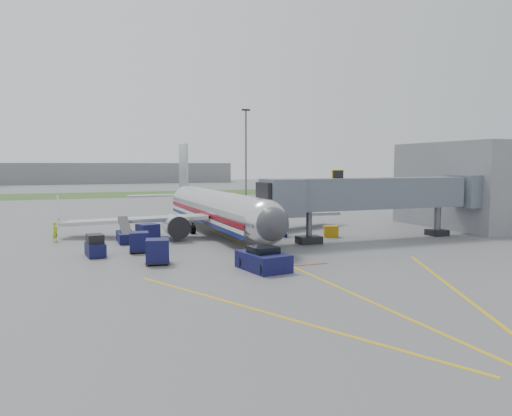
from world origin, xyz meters
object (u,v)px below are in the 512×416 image
object	(u,v)px
airliner	(216,209)
baggage_tug	(95,247)
pushback_tug	(263,260)
belt_loader	(126,236)
ramp_worker	(55,232)

from	to	relation	value
airliner	baggage_tug	distance (m)	16.57
pushback_tug	belt_loader	distance (m)	18.14
pushback_tug	belt_loader	bearing A→B (deg)	114.78
airliner	ramp_worker	xyz separation A→B (m)	(-16.30, -0.44, -1.68)
pushback_tug	ramp_worker	world-z (taller)	ramp_worker
belt_loader	ramp_worker	distance (m)	6.88
airliner	belt_loader	size ratio (longest dim) A/B	7.75
ramp_worker	pushback_tug	bearing A→B (deg)	-112.86
pushback_tug	belt_loader	size ratio (longest dim) A/B	0.95
airliner	ramp_worker	distance (m)	16.39
belt_loader	pushback_tug	bearing A→B (deg)	-65.22
airliner	pushback_tug	xyz separation A→B (m)	(-2.40, -19.64, -1.95)
airliner	baggage_tug	xyz separation A→B (m)	(-13.15, -9.90, -1.85)
belt_loader	baggage_tug	bearing A→B (deg)	-115.08
pushback_tug	ramp_worker	size ratio (longest dim) A/B	2.25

